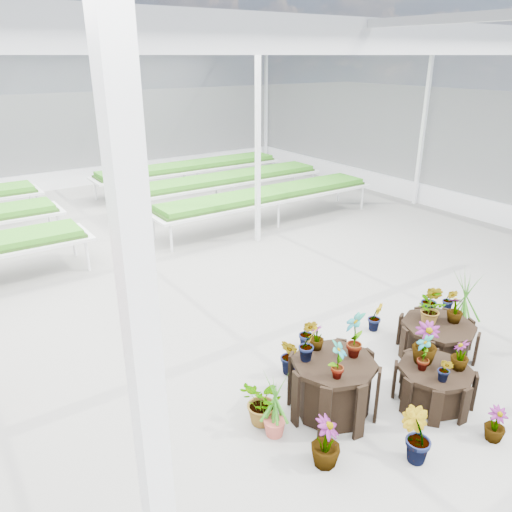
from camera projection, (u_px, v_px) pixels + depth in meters
ground_plane at (245, 355)px, 7.52m from camera, size 24.00×24.00×0.00m
greenhouse_shell at (244, 212)px, 6.67m from camera, size 18.00×24.00×4.50m
steel_frame at (244, 212)px, 6.67m from camera, size 18.00×24.00×4.50m
nursery_benches at (92, 213)px, 12.86m from camera, size 16.00×7.00×0.84m
plinth_tall at (333, 387)px, 6.20m from camera, size 1.22×1.22×0.74m
plinth_mid at (433, 385)px, 6.41m from camera, size 1.04×1.04×0.51m
plinth_low at (437, 339)px, 7.47m from camera, size 1.43×1.43×0.50m
nursery_plants at (384, 354)px, 6.62m from camera, size 4.76×3.11×1.35m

